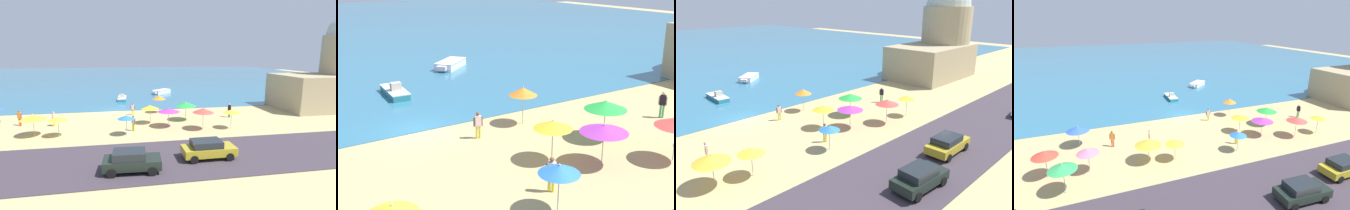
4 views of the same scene
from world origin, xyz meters
TOP-DOWN VIEW (x-y plane):
  - ground_plane at (0.00, 0.00)m, footprint 160.00×160.00m
  - sea at (0.00, 55.00)m, footprint 150.00×110.00m
  - coastal_road at (0.00, -18.00)m, footprint 80.00×8.00m
  - beach_umbrella_1 at (-7.46, -10.10)m, footprint 2.48×2.48m
  - beach_umbrella_2 at (9.73, -10.91)m, footprint 2.27×2.27m
  - beach_umbrella_4 at (6.25, -2.15)m, footprint 1.82×1.82m
  - beach_umbrella_5 at (1.59, -11.42)m, footprint 1.74×1.74m
  - beach_umbrella_6 at (4.41, -7.48)m, footprint 2.03×2.03m
  - beach_umbrella_7 at (6.29, -9.21)m, footprint 2.46×2.46m
  - beach_umbrella_10 at (12.87, -11.07)m, footprint 1.76×1.76m
  - beach_umbrella_11 at (-5.01, -10.74)m, footprint 1.89×1.89m
  - beach_umbrella_12 at (8.86, -6.76)m, footprint 2.48×2.48m
  - bather_0 at (-6.40, -6.56)m, footprint 0.33×0.54m
  - bather_1 at (-10.23, -5.76)m, footprint 0.53×0.34m
  - bather_2 at (14.78, -6.22)m, footprint 0.36×0.51m
  - bather_3 at (2.63, -2.78)m, footprint 0.56×0.30m
  - bather_4 at (2.34, -10.03)m, footprint 0.40×0.46m
  - parked_car_2 at (7.68, -18.54)m, footprint 4.15×1.96m
  - parked_car_4 at (1.69, -19.82)m, footprint 4.09×2.14m
  - skiff_nearshore at (1.33, 8.42)m, footprint 1.61×4.46m
  - skiff_offshore at (9.20, 14.85)m, footprint 4.21×3.94m

SIDE VIEW (x-z plane):
  - ground_plane at x=0.00m, z-range 0.00..0.00m
  - sea at x=0.00m, z-range 0.00..0.05m
  - coastal_road at x=0.00m, z-range 0.00..0.06m
  - skiff_nearshore at x=1.33m, z-range -0.20..0.94m
  - skiff_offshore at x=9.20m, z-range 0.05..0.81m
  - parked_car_2 at x=7.68m, z-range 0.10..1.57m
  - parked_car_4 at x=1.69m, z-range 0.10..1.61m
  - bather_3 at x=2.63m, z-range 0.10..1.75m
  - bather_0 at x=-6.40m, z-range 0.10..1.78m
  - bather_4 at x=2.34m, z-range 0.10..1.79m
  - bather_2 at x=14.78m, z-range 0.12..1.93m
  - bather_1 at x=-10.23m, z-range 0.12..1.94m
  - beach_umbrella_11 at x=-5.01m, z-range 0.80..2.94m
  - beach_umbrella_5 at x=1.59m, z-range 0.81..2.95m
  - beach_umbrella_7 at x=6.29m, z-range 0.84..3.04m
  - beach_umbrella_10 at x=12.87m, z-range 0.85..3.06m
  - beach_umbrella_1 at x=-7.46m, z-range 0.82..3.12m
  - beach_umbrella_6 at x=4.41m, z-range 0.85..3.11m
  - beach_umbrella_12 at x=8.86m, z-range 0.87..3.25m
  - beach_umbrella_2 at x=9.73m, z-range 0.91..3.36m
  - beach_umbrella_4 at x=6.25m, z-range 0.92..3.41m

